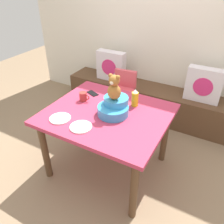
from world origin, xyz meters
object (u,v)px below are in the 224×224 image
object	(u,v)px
coffee_mug	(83,97)
dinner_plate_far	(60,118)
pillow_floral_left	(111,66)
cell_phone	(93,93)
teddy_bear	(114,88)
ketchup_bottle	(135,98)
dinner_plate_near	(81,127)
pillow_floral_right	(204,85)
dining_table	(107,121)
highchair	(122,92)
infant_seat_teal	(114,107)

from	to	relation	value
coffee_mug	dinner_plate_far	size ratio (longest dim) A/B	0.60
coffee_mug	dinner_plate_far	bearing A→B (deg)	-88.71
pillow_floral_left	cell_phone	distance (m)	1.03
teddy_bear	cell_phone	bearing A→B (deg)	149.27
ketchup_bottle	coffee_mug	bearing A→B (deg)	-162.05
coffee_mug	dinner_plate_near	distance (m)	0.49
pillow_floral_right	teddy_bear	world-z (taller)	teddy_bear
dining_table	teddy_bear	bearing A→B (deg)	15.59
pillow_floral_left	dinner_plate_near	xyz separation A→B (m)	(0.57, -1.56, 0.07)
highchair	teddy_bear	distance (m)	1.00
pillow_floral_right	dinner_plate_near	xyz separation A→B (m)	(-0.78, -1.56, 0.07)
infant_seat_teal	dinner_plate_far	size ratio (longest dim) A/B	1.65
dining_table	ketchup_bottle	size ratio (longest dim) A/B	6.39
dinner_plate_far	cell_phone	world-z (taller)	dinner_plate_far
coffee_mug	pillow_floral_left	bearing A→B (deg)	105.00
pillow_floral_left	dinner_plate_near	distance (m)	1.66
pillow_floral_left	coffee_mug	distance (m)	1.20
infant_seat_teal	cell_phone	bearing A→B (deg)	149.33
pillow_floral_left	infant_seat_teal	bearing A→B (deg)	-59.64
dinner_plate_near	dinner_plate_far	size ratio (longest dim) A/B	1.00
pillow_floral_right	highchair	xyz separation A→B (m)	(-0.95, -0.42, -0.16)
teddy_bear	dinner_plate_far	bearing A→B (deg)	-140.30
dinner_plate_near	cell_phone	size ratio (longest dim) A/B	1.39
dining_table	cell_phone	world-z (taller)	cell_phone
dining_table	dinner_plate_near	distance (m)	0.35
pillow_floral_right	coffee_mug	xyz separation A→B (m)	(-1.04, -1.15, 0.11)
pillow_floral_right	coffee_mug	bearing A→B (deg)	-132.10
ketchup_bottle	dinner_plate_near	bearing A→B (deg)	-114.30
pillow_floral_right	infant_seat_teal	xyz separation A→B (m)	(-0.64, -1.22, 0.13)
pillow_floral_left	dining_table	distance (m)	1.40
dining_table	teddy_bear	world-z (taller)	teddy_bear
dinner_plate_near	pillow_floral_right	bearing A→B (deg)	63.35
cell_phone	dinner_plate_near	bearing A→B (deg)	-134.11
highchair	ketchup_bottle	xyz separation A→B (m)	(0.43, -0.57, 0.31)
cell_phone	teddy_bear	bearing A→B (deg)	-98.67
dining_table	highchair	size ratio (longest dim) A/B	1.50
pillow_floral_right	cell_phone	xyz separation A→B (m)	(-1.04, -0.98, 0.06)
pillow_floral_left	teddy_bear	size ratio (longest dim) A/B	1.76
teddy_bear	pillow_floral_right	bearing A→B (deg)	62.44
dinner_plate_near	cell_phone	xyz separation A→B (m)	(-0.26, 0.59, -0.00)
pillow_floral_right	dining_table	size ratio (longest dim) A/B	0.37
infant_seat_teal	dinner_plate_near	world-z (taller)	infant_seat_teal
infant_seat_teal	coffee_mug	bearing A→B (deg)	170.75
dining_table	dinner_plate_far	bearing A→B (deg)	-136.70
coffee_mug	dinner_plate_far	world-z (taller)	coffee_mug
highchair	cell_phone	world-z (taller)	highchair
pillow_floral_left	highchair	bearing A→B (deg)	-46.09
pillow_floral_left	infant_seat_teal	size ratio (longest dim) A/B	1.33
dining_table	dinner_plate_far	world-z (taller)	dinner_plate_far
ketchup_bottle	highchair	bearing A→B (deg)	126.88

